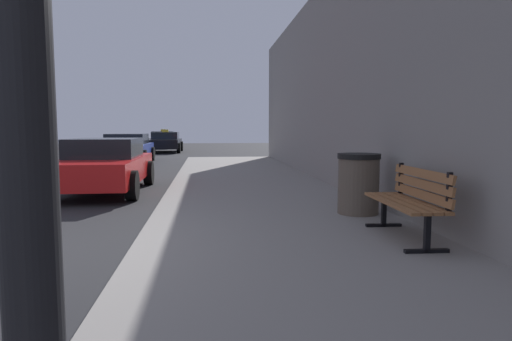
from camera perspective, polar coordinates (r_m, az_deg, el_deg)
The scene contains 8 objects.
sidewalk at distance 5.36m, azimuth 5.95°, elevation -10.13°, with size 4.00×32.00×0.15m, color gray.
building_wall at distance 6.13m, azimuth 27.52°, elevation 15.12°, with size 0.70×32.00×5.21m, color gray.
bench at distance 5.78m, azimuth 19.40°, elevation -3.33°, with size 0.55×1.56×0.89m.
trash_bin at distance 7.24m, azimuth 13.10°, elevation -1.63°, with size 0.68×0.68×0.96m.
car_red at distance 11.03m, azimuth -19.07°, elevation 0.67°, with size 1.96×4.14×1.27m.
car_blue at distance 20.05m, azimuth -16.38°, elevation 2.79°, with size 2.05×4.26×1.27m.
car_black at distance 28.61m, azimuth -11.64°, elevation 3.65°, with size 2.05×4.32×1.43m.
car_white at distance 34.89m, azimuth -11.92°, elevation 3.95°, with size 2.03×4.08×1.43m.
Camera 1 is at (2.89, -5.04, 1.51)m, focal length 30.91 mm.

